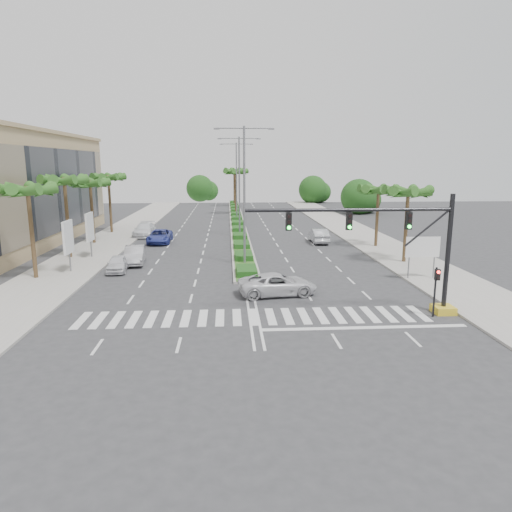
{
  "coord_description": "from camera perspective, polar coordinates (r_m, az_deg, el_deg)",
  "views": [
    {
      "loc": [
        -1.49,
        -25.63,
        8.92
      ],
      "look_at": [
        0.34,
        3.33,
        3.0
      ],
      "focal_mm": 32.0,
      "sensor_mm": 36.0,
      "label": 1
    }
  ],
  "objects": [
    {
      "name": "building",
      "position": [
        57.23,
        -29.21,
        7.16
      ],
      "size": [
        12.0,
        36.0,
        12.0
      ],
      "primitive_type": "cube",
      "color": "tan",
      "rests_on": "ground"
    },
    {
      "name": "palm_right_near",
      "position": [
        42.82,
        18.48,
        7.31
      ],
      "size": [
        4.57,
        4.68,
        7.05
      ],
      "color": "brown",
      "rests_on": "ground"
    },
    {
      "name": "footpath_right",
      "position": [
        49.39,
        16.21,
        0.75
      ],
      "size": [
        6.0,
        120.0,
        0.15
      ],
      "primitive_type": "cube",
      "color": "gray",
      "rests_on": "ground"
    },
    {
      "name": "streetlight_far",
      "position": [
        71.68,
        -2.45,
        9.83
      ],
      "size": [
        5.1,
        0.25,
        12.0
      ],
      "color": "slate",
      "rests_on": "ground"
    },
    {
      "name": "palm_left_far",
      "position": [
        53.82,
        -20.01,
        8.26
      ],
      "size": [
        4.57,
        4.68,
        7.35
      ],
      "color": "brown",
      "rests_on": "ground"
    },
    {
      "name": "car_parked_c",
      "position": [
        53.02,
        -11.94,
        2.42
      ],
      "size": [
        2.58,
        5.48,
        1.51
      ],
      "primitive_type": "imported",
      "rotation": [
        0.0,
        0.0,
        0.01
      ],
      "color": "#313E97",
      "rests_on": "ground"
    },
    {
      "name": "billboard_far",
      "position": [
        45.92,
        -20.07,
        3.37
      ],
      "size": [
        0.18,
        2.1,
        4.35
      ],
      "color": "slate",
      "rests_on": "ground"
    },
    {
      "name": "palm_median_b",
      "position": [
        95.66,
        -2.76,
        10.47
      ],
      "size": [
        4.57,
        4.68,
        8.05
      ],
      "color": "brown",
      "rests_on": "ground"
    },
    {
      "name": "median_grass",
      "position": [
        71.18,
        -2.39,
        4.5
      ],
      "size": [
        1.8,
        75.0,
        0.04
      ],
      "primitive_type": "cube",
      "color": "#31571D",
      "rests_on": "median"
    },
    {
      "name": "streetlight_near",
      "position": [
        39.72,
        -1.47,
        8.48
      ],
      "size": [
        5.1,
        0.25,
        12.0
      ],
      "color": "slate",
      "rests_on": "ground"
    },
    {
      "name": "signal_gantry",
      "position": [
        28.33,
        18.79,
        -0.21
      ],
      "size": [
        12.6,
        1.2,
        7.2
      ],
      "color": "gold",
      "rests_on": "ground"
    },
    {
      "name": "car_parked_d",
      "position": [
        58.33,
        -13.77,
        3.2
      ],
      "size": [
        2.4,
        5.63,
        1.62
      ],
      "primitive_type": "imported",
      "rotation": [
        0.0,
        0.0,
        -0.02
      ],
      "color": "white",
      "rests_on": "ground"
    },
    {
      "name": "direction_sign",
      "position": [
        37.37,
        20.1,
        0.85
      ],
      "size": [
        2.7,
        0.11,
        3.4
      ],
      "color": "slate",
      "rests_on": "ground"
    },
    {
      "name": "car_parked_b",
      "position": [
        42.6,
        -14.92,
        0.13
      ],
      "size": [
        2.15,
        4.95,
        1.58
      ],
      "primitive_type": "imported",
      "rotation": [
        0.0,
        0.0,
        0.1
      ],
      "color": "#AEADB2",
      "rests_on": "ground"
    },
    {
      "name": "palm_right_far",
      "position": [
        50.33,
        15.06,
        7.71
      ],
      "size": [
        4.57,
        4.68,
        6.75
      ],
      "color": "brown",
      "rests_on": "ground"
    },
    {
      "name": "billboard_near",
      "position": [
        40.26,
        -22.43,
        2.14
      ],
      "size": [
        0.18,
        2.1,
        4.35
      ],
      "color": "slate",
      "rests_on": "ground"
    },
    {
      "name": "streetlight_mid",
      "position": [
        55.69,
        -2.1,
        9.35
      ],
      "size": [
        5.1,
        0.25,
        12.0
      ],
      "color": "slate",
      "rests_on": "ground"
    },
    {
      "name": "car_crossing",
      "position": [
        31.45,
        2.72,
        -3.54
      ],
      "size": [
        5.68,
        3.16,
        1.5
      ],
      "primitive_type": "imported",
      "rotation": [
        0.0,
        0.0,
        1.7
      ],
      "color": "silver",
      "rests_on": "ground"
    },
    {
      "name": "median",
      "position": [
        71.2,
        -2.39,
        4.4
      ],
      "size": [
        2.2,
        75.0,
        0.2
      ],
      "primitive_type": "cube",
      "color": "gray",
      "rests_on": "ground"
    },
    {
      "name": "car_right",
      "position": [
        52.6,
        7.84,
        2.55
      ],
      "size": [
        1.79,
        4.92,
        1.61
      ],
      "primitive_type": "imported",
      "rotation": [
        0.0,
        0.0,
        3.13
      ],
      "color": "#BABABF",
      "rests_on": "ground"
    },
    {
      "name": "footpath_left",
      "position": [
        48.46,
        -19.98,
        0.31
      ],
      "size": [
        6.0,
        120.0,
        0.15
      ],
      "primitive_type": "cube",
      "color": "gray",
      "rests_on": "ground"
    },
    {
      "name": "palm_left_near",
      "position": [
        38.73,
        -26.62,
        7.02
      ],
      "size": [
        4.57,
        4.68,
        7.55
      ],
      "color": "brown",
      "rests_on": "ground"
    },
    {
      "name": "palm_median_a",
      "position": [
        80.66,
        -2.59,
        10.28
      ],
      "size": [
        4.57,
        4.68,
        8.05
      ],
      "color": "brown",
      "rests_on": "ground"
    },
    {
      "name": "palm_left_end",
      "position": [
        61.53,
        -17.96,
        9.08
      ],
      "size": [
        4.57,
        4.68,
        7.75
      ],
      "color": "brown",
      "rests_on": "ground"
    },
    {
      "name": "car_parked_a",
      "position": [
        39.88,
        -16.93,
        -0.92
      ],
      "size": [
        1.89,
        4.02,
        1.33
      ],
      "primitive_type": "imported",
      "rotation": [
        0.0,
        0.0,
        0.08
      ],
      "color": "silver",
      "rests_on": "ground"
    },
    {
      "name": "pedestrian_signal",
      "position": [
        28.57,
        21.59,
        -3.23
      ],
      "size": [
        0.28,
        0.36,
        3.0
      ],
      "color": "black",
      "rests_on": "ground"
    },
    {
      "name": "ground",
      "position": [
        27.18,
        -0.27,
        -7.63
      ],
      "size": [
        160.0,
        160.0,
        0.0
      ],
      "primitive_type": "plane",
      "color": "#333335",
      "rests_on": "ground"
    },
    {
      "name": "palm_left_mid",
      "position": [
        46.18,
        -22.83,
        8.35
      ],
      "size": [
        4.57,
        4.68,
        7.95
      ],
      "color": "brown",
      "rests_on": "ground"
    }
  ]
}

